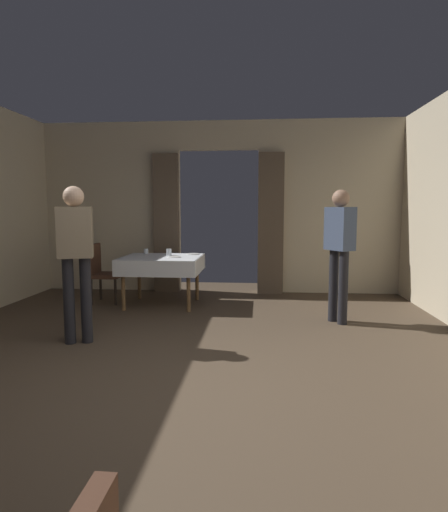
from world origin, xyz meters
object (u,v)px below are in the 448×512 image
object	(u,v)px
person_waiter_by_doorway	(339,244)
person_diner_standing_aside	(76,251)
dining_table_mid	(162,262)
glass_mid_d	(146,251)
plate_mid_b	(193,254)
chair_mid_left	(102,270)
plate_mid_c	(174,257)
glass_mid_a	(169,252)

from	to	relation	value
person_waiter_by_doorway	person_diner_standing_aside	bearing A→B (deg)	-159.88
dining_table_mid	glass_mid_d	size ratio (longest dim) A/B	14.23
plate_mid_b	person_waiter_by_doorway	bearing A→B (deg)	-29.80
chair_mid_left	glass_mid_d	bearing A→B (deg)	24.26
chair_mid_left	person_waiter_by_doorway	world-z (taller)	person_waiter_by_doorway
chair_mid_left	person_diner_standing_aside	world-z (taller)	person_diner_standing_aside
plate_mid_b	person_diner_standing_aside	size ratio (longest dim) A/B	0.12
glass_mid_d	person_waiter_by_doorway	world-z (taller)	person_waiter_by_doorway
person_waiter_by_doorway	person_diner_standing_aside	xyz separation A→B (m)	(-3.01, -1.10, 0.00)
person_waiter_by_doorway	plate_mid_b	bearing A→B (deg)	150.20
plate_mid_b	plate_mid_c	bearing A→B (deg)	-116.60
glass_mid_a	person_waiter_by_doorway	world-z (taller)	person_waiter_by_doorway
chair_mid_left	glass_mid_a	xyz separation A→B (m)	(1.06, 0.08, 0.29)
person_diner_standing_aside	chair_mid_left	bearing A→B (deg)	103.56
dining_table_mid	person_diner_standing_aside	size ratio (longest dim) A/B	0.70
glass_mid_d	person_diner_standing_aside	bearing A→B (deg)	-93.67
glass_mid_a	plate_mid_c	xyz separation A→B (m)	(0.13, -0.23, -0.05)
plate_mid_b	plate_mid_c	size ratio (longest dim) A/B	1.00
glass_mid_a	plate_mid_c	bearing A→B (deg)	-60.77
glass_mid_d	plate_mid_c	bearing A→B (deg)	-38.69
glass_mid_a	plate_mid_c	size ratio (longest dim) A/B	0.52
person_waiter_by_doorway	glass_mid_d	bearing A→B (deg)	157.16
plate_mid_c	person_waiter_by_doorway	bearing A→B (deg)	-18.26
chair_mid_left	glass_mid_a	size ratio (longest dim) A/B	8.87
glass_mid_a	person_diner_standing_aside	world-z (taller)	person_diner_standing_aside
glass_mid_a	glass_mid_d	distance (m)	0.47
chair_mid_left	plate_mid_c	size ratio (longest dim) A/B	4.61
glass_mid_d	person_waiter_by_doorway	size ratio (longest dim) A/B	0.05
dining_table_mid	chair_mid_left	size ratio (longest dim) A/B	1.29
chair_mid_left	person_diner_standing_aside	size ratio (longest dim) A/B	0.54
chair_mid_left	person_diner_standing_aside	bearing A→B (deg)	-76.44
glass_mid_d	person_waiter_by_doorway	xyz separation A→B (m)	(2.86, -1.20, 0.23)
dining_table_mid	person_diner_standing_aside	world-z (taller)	person_diner_standing_aside
chair_mid_left	glass_mid_d	distance (m)	0.75
chair_mid_left	person_waiter_by_doorway	bearing A→B (deg)	-14.72
plate_mid_b	plate_mid_c	world-z (taller)	same
chair_mid_left	person_waiter_by_doorway	size ratio (longest dim) A/B	0.54
person_waiter_by_doorway	person_diner_standing_aside	distance (m)	3.20
glass_mid_d	dining_table_mid	bearing A→B (deg)	-47.72
dining_table_mid	plate_mid_c	size ratio (longest dim) A/B	5.93
glass_mid_d	person_diner_standing_aside	size ratio (longest dim) A/B	0.05
chair_mid_left	glass_mid_a	world-z (taller)	chair_mid_left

